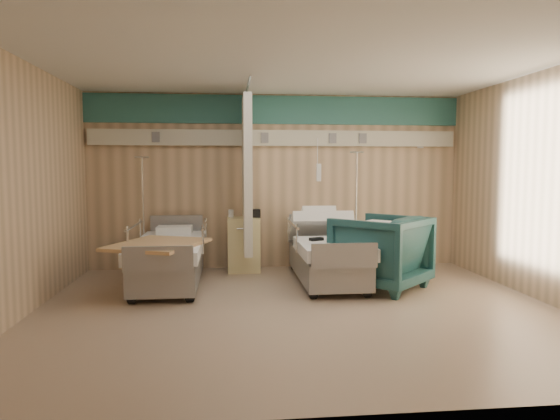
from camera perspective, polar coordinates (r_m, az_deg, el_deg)
The scene contains 13 objects.
ground at distance 5.86m, azimuth 2.03°, elevation -11.23°, with size 6.00×5.00×0.00m, color #89725F.
room_walls at distance 5.89m, azimuth 1.43°, elevation 7.17°, with size 6.04×5.04×2.82m.
bed_right at distance 7.14m, azimuth 5.37°, elevation -5.74°, with size 1.00×2.16×0.63m, color white, non-canonical shape.
bed_left at distance 7.05m, azimuth -12.54°, elevation -5.97°, with size 1.00×2.16×0.63m, color white, non-canonical shape.
bedside_cabinet at distance 7.87m, azimuth -4.17°, elevation -3.92°, with size 0.50×0.48×0.85m, color beige.
visitor_armchair at distance 6.86m, azimuth 11.44°, elevation -4.70°, with size 1.06×1.09×1.00m, color #1C4647.
waffle_blanket at distance 6.76m, azimuth 11.48°, elevation -0.26°, with size 0.68×0.61×0.08m, color white.
iv_stand_right at distance 8.20m, azimuth 8.64°, elevation -3.89°, with size 0.34×0.34×1.88m.
iv_stand_left at distance 7.95m, azimuth -15.28°, elevation -4.41°, with size 0.32×0.32×1.79m.
call_remote at distance 6.85m, azimuth 4.18°, elevation -3.33°, with size 0.19×0.08×0.04m, color black.
tan_blanket at distance 6.55m, azimuth -13.74°, elevation -3.83°, with size 0.96×1.21×0.04m, color tan.
toiletry_bag at distance 7.78m, azimuth -3.23°, elevation -0.38°, with size 0.24×0.15×0.13m, color black.
white_cup at distance 7.85m, azimuth -5.63°, elevation -0.39°, with size 0.08×0.08×0.12m, color white.
Camera 1 is at (-0.79, -5.58, 1.62)m, focal length 32.00 mm.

